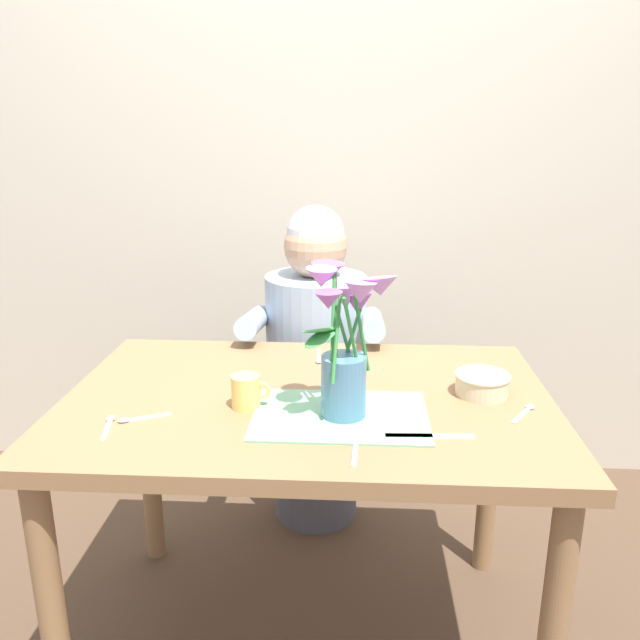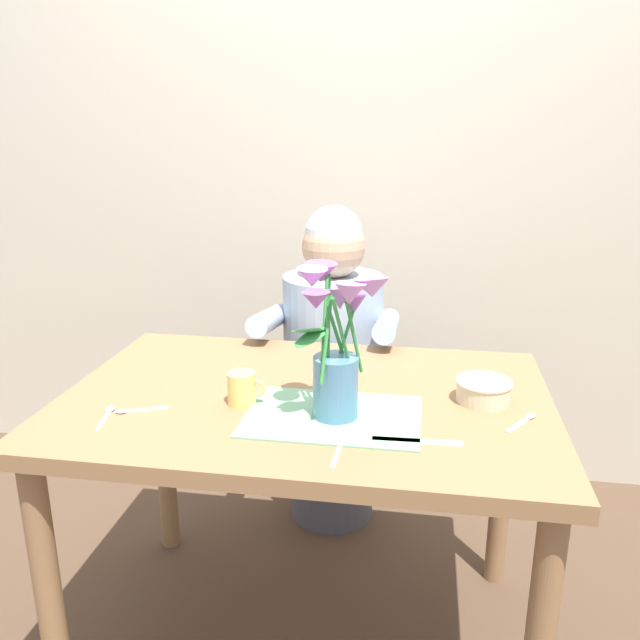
{
  "view_description": "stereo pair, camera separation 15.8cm",
  "coord_description": "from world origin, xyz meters",
  "px_view_note": "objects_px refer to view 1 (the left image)",
  "views": [
    {
      "loc": [
        0.12,
        -1.46,
        1.38
      ],
      "look_at": [
        0.03,
        0.05,
        0.92
      ],
      "focal_mm": 35.94,
      "sensor_mm": 36.0,
      "label": 1
    },
    {
      "loc": [
        0.27,
        -1.44,
        1.38
      ],
      "look_at": [
        0.03,
        0.05,
        0.92
      ],
      "focal_mm": 35.94,
      "sensor_mm": 36.0,
      "label": 2
    }
  ],
  "objects_px": {
    "flower_vase": "(345,340)",
    "ceramic_bowl": "(482,383)",
    "seated_person": "(316,371)",
    "tea_cup": "(247,392)",
    "dinner_knife": "(430,436)"
  },
  "relations": [
    {
      "from": "ceramic_bowl",
      "to": "tea_cup",
      "type": "height_order",
      "value": "tea_cup"
    },
    {
      "from": "flower_vase",
      "to": "dinner_knife",
      "type": "relative_size",
      "value": 1.86
    },
    {
      "from": "seated_person",
      "to": "tea_cup",
      "type": "distance_m",
      "value": 0.74
    },
    {
      "from": "ceramic_bowl",
      "to": "dinner_knife",
      "type": "height_order",
      "value": "ceramic_bowl"
    },
    {
      "from": "flower_vase",
      "to": "seated_person",
      "type": "bearing_deg",
      "value": 98.84
    },
    {
      "from": "flower_vase",
      "to": "dinner_knife",
      "type": "distance_m",
      "value": 0.28
    },
    {
      "from": "seated_person",
      "to": "flower_vase",
      "type": "xyz_separation_m",
      "value": [
        0.11,
        -0.73,
        0.36
      ]
    },
    {
      "from": "flower_vase",
      "to": "dinner_knife",
      "type": "height_order",
      "value": "flower_vase"
    },
    {
      "from": "ceramic_bowl",
      "to": "tea_cup",
      "type": "xyz_separation_m",
      "value": [
        -0.57,
        -0.11,
        0.01
      ]
    },
    {
      "from": "dinner_knife",
      "to": "flower_vase",
      "type": "bearing_deg",
      "value": 150.74
    },
    {
      "from": "flower_vase",
      "to": "ceramic_bowl",
      "type": "height_order",
      "value": "flower_vase"
    },
    {
      "from": "flower_vase",
      "to": "ceramic_bowl",
      "type": "bearing_deg",
      "value": 23.41
    },
    {
      "from": "seated_person",
      "to": "dinner_knife",
      "type": "bearing_deg",
      "value": -72.15
    },
    {
      "from": "tea_cup",
      "to": "flower_vase",
      "type": "bearing_deg",
      "value": -8.8
    },
    {
      "from": "flower_vase",
      "to": "tea_cup",
      "type": "distance_m",
      "value": 0.28
    }
  ]
}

